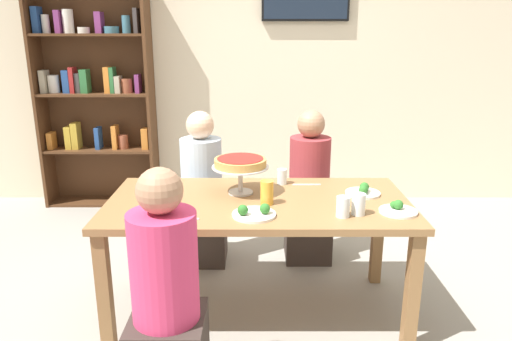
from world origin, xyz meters
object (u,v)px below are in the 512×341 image
(diner_near_left, at_px, (164,309))
(water_glass_clear_spare, at_px, (341,207))
(deep_dish_pizza_stand, at_px, (238,165))
(cutlery_fork_near, at_px, (141,221))
(beer_glass_amber_tall, at_px, (265,193))
(water_glass_clear_near, at_px, (356,204))
(salad_plate_spare, at_px, (361,191))
(salad_plate_far_diner, at_px, (396,209))
(cutlery_fork_far, at_px, (180,219))
(diner_far_right, at_px, (307,197))
(water_glass_clear_far, at_px, (280,177))
(diner_far_left, at_px, (200,199))
(salad_plate_near_diner, at_px, (252,213))
(cutlery_knife_far, at_px, (159,183))
(dining_table, at_px, (256,214))
(bookshelf, at_px, (92,91))
(cutlery_knife_near, at_px, (304,184))

(diner_near_left, distance_m, water_glass_clear_spare, 1.04)
(deep_dish_pizza_stand, bearing_deg, cutlery_fork_near, -137.74)
(diner_near_left, xyz_separation_m, beer_glass_amber_tall, (0.46, 0.68, 0.32))
(deep_dish_pizza_stand, relative_size, water_glass_clear_near, 2.92)
(diner_near_left, bearing_deg, salad_plate_spare, -51.01)
(salad_plate_far_diner, relative_size, cutlery_fork_far, 1.15)
(diner_far_right, bearing_deg, water_glass_clear_far, -27.13)
(diner_far_left, distance_m, water_glass_clear_far, 0.76)
(diner_far_right, bearing_deg, water_glass_clear_near, 8.76)
(salad_plate_near_diner, bearing_deg, salad_plate_spare, 28.16)
(cutlery_knife_far, bearing_deg, dining_table, 145.39)
(salad_plate_near_diner, bearing_deg, diner_near_left, -128.18)
(salad_plate_far_diner, xyz_separation_m, cutlery_knife_far, (-1.39, 0.52, -0.01))
(deep_dish_pizza_stand, height_order, salad_plate_far_diner, deep_dish_pizza_stand)
(diner_far_left, distance_m, cutlery_fork_near, 1.08)
(diner_far_right, distance_m, salad_plate_near_diner, 1.12)
(diner_near_left, relative_size, salad_plate_spare, 5.47)
(water_glass_clear_far, bearing_deg, cutlery_fork_far, -132.71)
(diner_far_left, bearing_deg, diner_near_left, -0.11)
(dining_table, xyz_separation_m, water_glass_clear_far, (0.15, 0.31, 0.14))
(salad_plate_spare, xyz_separation_m, water_glass_clear_spare, (-0.19, -0.36, 0.03))
(deep_dish_pizza_stand, xyz_separation_m, water_glass_clear_far, (0.26, 0.18, -0.13))
(salad_plate_near_diner, relative_size, cutlery_fork_near, 1.31)
(bookshelf, xyz_separation_m, water_glass_clear_far, (1.73, -1.71, -0.35))
(diner_near_left, xyz_separation_m, cutlery_knife_far, (-0.21, 1.07, 0.25))
(water_glass_clear_near, xyz_separation_m, cutlery_fork_near, (-1.14, -0.10, -0.06))
(cutlery_fork_far, relative_size, cutlery_knife_far, 1.00)
(bookshelf, distance_m, water_glass_clear_spare, 3.07)
(beer_glass_amber_tall, bearing_deg, diner_far_right, 67.87)
(diner_near_left, distance_m, salad_plate_spare, 1.38)
(dining_table, relative_size, diner_near_left, 1.53)
(diner_far_left, bearing_deg, salad_plate_far_diner, 52.26)
(diner_far_right, relative_size, cutlery_fork_near, 6.39)
(dining_table, relative_size, cutlery_fork_far, 9.78)
(diner_far_left, relative_size, water_glass_clear_spare, 10.37)
(deep_dish_pizza_stand, distance_m, beer_glass_amber_tall, 0.27)
(water_glass_clear_near, relative_size, cutlery_fork_far, 0.65)
(diner_near_left, relative_size, water_glass_clear_spare, 10.37)
(diner_near_left, bearing_deg, bookshelf, 22.76)
(salad_plate_spare, height_order, cutlery_knife_near, salad_plate_spare)
(salad_plate_spare, bearing_deg, deep_dish_pizza_stand, 178.12)
(salad_plate_far_diner, relative_size, water_glass_clear_far, 2.09)
(water_glass_clear_spare, bearing_deg, beer_glass_amber_tall, 153.99)
(diner_far_right, relative_size, salad_plate_near_diner, 4.86)
(cutlery_fork_far, bearing_deg, water_glass_clear_far, 52.51)
(dining_table, height_order, diner_near_left, diner_near_left)
(cutlery_knife_near, xyz_separation_m, cutlery_fork_far, (-0.71, -0.58, 0.00))
(cutlery_knife_near, relative_size, cutlery_knife_far, 1.00)
(salad_plate_far_diner, bearing_deg, diner_far_right, 111.53)
(water_glass_clear_spare, bearing_deg, salad_plate_far_diner, 11.72)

